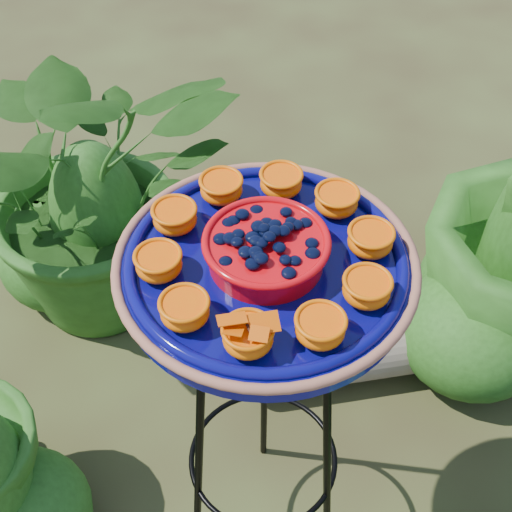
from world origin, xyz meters
name	(u,v)px	position (x,y,z in m)	size (l,w,h in m)	color
ground_plane	(249,469)	(0.00, 0.00, 0.00)	(20.00, 20.00, 0.00)	#302415
tripod_stand	(264,400)	(0.05, -0.13, 0.57)	(0.37, 0.38, 0.93)	black
feeder_dish	(266,262)	(0.05, -0.13, 0.98)	(0.52, 0.52, 0.11)	#07085B
driftwood_log	(352,347)	(0.25, 0.37, 0.10)	(0.21, 0.21, 0.62)	gray
shrub_back_left	(91,181)	(-0.54, 0.59, 0.47)	(0.84, 0.73, 0.94)	#204B14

